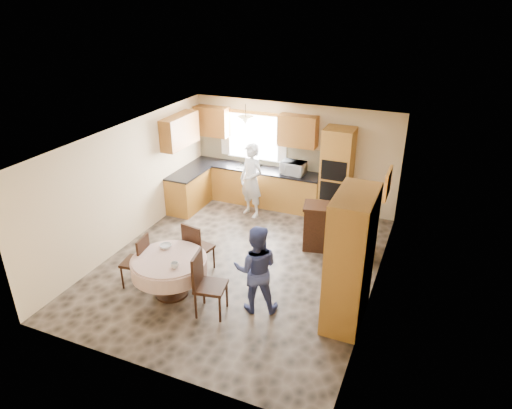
{
  "coord_description": "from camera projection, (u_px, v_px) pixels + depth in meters",
  "views": [
    {
      "loc": [
        3.2,
        -6.84,
        4.81
      ],
      "look_at": [
        0.19,
        0.3,
        1.16
      ],
      "focal_mm": 32.0,
      "sensor_mm": 36.0,
      "label": 1
    }
  ],
  "objects": [
    {
      "name": "sideboard",
      "position": [
        334.0,
        229.0,
        9.18
      ],
      "size": [
        1.34,
        0.76,
        0.9
      ],
      "primitive_type": "cube",
      "rotation": [
        0.0,
        0.0,
        0.2
      ],
      "color": "#33190E",
      "rests_on": "floor"
    },
    {
      "name": "window",
      "position": [
        254.0,
        137.0,
        11.03
      ],
      "size": [
        1.4,
        0.03,
        1.1
      ],
      "primitive_type": "cube",
      "color": "white",
      "rests_on": "wall_back"
    },
    {
      "name": "curtain_right",
      "position": [
        282.0,
        139.0,
        10.71
      ],
      "size": [
        0.22,
        0.02,
        1.15
      ],
      "primitive_type": "cube",
      "color": "white",
      "rests_on": "wall_back"
    },
    {
      "name": "base_cab_back",
      "position": [
        255.0,
        186.0,
        11.24
      ],
      "size": [
        3.3,
        0.6,
        0.88
      ],
      "primitive_type": "cube",
      "color": "gold",
      "rests_on": "floor"
    },
    {
      "name": "counter_back",
      "position": [
        255.0,
        168.0,
        11.05
      ],
      "size": [
        3.3,
        0.64,
        0.04
      ],
      "primitive_type": "cube",
      "color": "black",
      "rests_on": "base_cab_back"
    },
    {
      "name": "person_sink",
      "position": [
        251.0,
        181.0,
        10.43
      ],
      "size": [
        0.74,
        0.62,
        1.74
      ],
      "primitive_type": "imported",
      "rotation": [
        0.0,
        0.0,
        -0.37
      ],
      "color": "silver",
      "rests_on": "floor"
    },
    {
      "name": "oven_upper",
      "position": [
        334.0,
        171.0,
        9.92
      ],
      "size": [
        0.56,
        0.01,
        0.45
      ],
      "primitive_type": "cube",
      "color": "black",
      "rests_on": "oven_tower"
    },
    {
      "name": "counter_left",
      "position": [
        188.0,
        173.0,
        10.77
      ],
      "size": [
        0.64,
        1.2,
        0.04
      ],
      "primitive_type": "cube",
      "color": "black",
      "rests_on": "base_cab_left"
    },
    {
      "name": "bowl_table",
      "position": [
        166.0,
        246.0,
        7.95
      ],
      "size": [
        0.24,
        0.24,
        0.07
      ],
      "primitive_type": "imported",
      "rotation": [
        0.0,
        0.0,
        0.16
      ],
      "color": "#B2B2B2",
      "rests_on": "dining_table"
    },
    {
      "name": "wall_right",
      "position": [
        379.0,
        230.0,
        7.47
      ],
      "size": [
        0.02,
        6.0,
        2.5
      ],
      "primitive_type": "cube",
      "color": "#D8BB8A",
      "rests_on": "floor"
    },
    {
      "name": "wall_cab_left",
      "position": [
        212.0,
        121.0,
        11.15
      ],
      "size": [
        0.85,
        0.33,
        0.72
      ],
      "primitive_type": "cube",
      "color": "#A36028",
      "rests_on": "wall_back"
    },
    {
      "name": "ceiling",
      "position": [
        239.0,
        139.0,
        7.81
      ],
      "size": [
        5.0,
        6.0,
        0.01
      ],
      "primitive_type": "cube",
      "color": "white",
      "rests_on": "wall_back"
    },
    {
      "name": "curtain_left",
      "position": [
        225.0,
        132.0,
        11.23
      ],
      "size": [
        0.22,
        0.02,
        1.15
      ],
      "primitive_type": "cube",
      "color": "white",
      "rests_on": "wall_back"
    },
    {
      "name": "cup_table",
      "position": [
        175.0,
        265.0,
        7.37
      ],
      "size": [
        0.17,
        0.17,
        0.1
      ],
      "primitive_type": "imported",
      "rotation": [
        0.0,
        0.0,
        -0.37
      ],
      "color": "#B2B2B2",
      "rests_on": "dining_table"
    },
    {
      "name": "pendant",
      "position": [
        246.0,
        120.0,
        10.41
      ],
      "size": [
        0.36,
        0.36,
        0.18
      ],
      "primitive_type": "cone",
      "rotation": [
        3.14,
        0.0,
        0.0
      ],
      "color": "beige",
      "rests_on": "ceiling"
    },
    {
      "name": "wall_cab_side",
      "position": [
        180.0,
        131.0,
        10.39
      ],
      "size": [
        0.33,
        1.2,
        0.72
      ],
      "primitive_type": "cube",
      "color": "#A36028",
      "rests_on": "wall_left"
    },
    {
      "name": "backsplash",
      "position": [
        260.0,
        154.0,
        11.17
      ],
      "size": [
        3.3,
        0.02,
        0.55
      ],
      "primitive_type": "cube",
      "color": "beige",
      "rests_on": "wall_back"
    },
    {
      "name": "bottle_sideboard",
      "position": [
        360.0,
        207.0,
        8.77
      ],
      "size": [
        0.11,
        0.11,
        0.28
      ],
      "primitive_type": "imported",
      "rotation": [
        0.0,
        0.0,
        -0.01
      ],
      "color": "silver",
      "rests_on": "sideboard"
    },
    {
      "name": "wall_back",
      "position": [
        293.0,
        155.0,
        10.85
      ],
      "size": [
        5.0,
        0.02,
        2.5
      ],
      "primitive_type": "cube",
      "color": "#D8BB8A",
      "rests_on": "floor"
    },
    {
      "name": "cupboard",
      "position": [
        350.0,
        260.0,
        6.94
      ],
      "size": [
        0.58,
        1.15,
        2.2
      ],
      "primitive_type": "cube",
      "color": "gold",
      "rests_on": "floor"
    },
    {
      "name": "person_dining",
      "position": [
        256.0,
        269.0,
        7.31
      ],
      "size": [
        0.89,
        0.79,
        1.52
      ],
      "primitive_type": "imported",
      "rotation": [
        0.0,
        0.0,
        3.48
      ],
      "color": "#39437E",
      "rests_on": "floor"
    },
    {
      "name": "wall_left",
      "position": [
        128.0,
        185.0,
        9.23
      ],
      "size": [
        0.02,
        6.0,
        2.5
      ],
      "primitive_type": "cube",
      "color": "#D8BB8A",
      "rests_on": "floor"
    },
    {
      "name": "chair_right",
      "position": [
        205.0,
        281.0,
        7.29
      ],
      "size": [
        0.54,
        0.54,
        1.08
      ],
      "rotation": [
        0.0,
        0.0,
        1.75
      ],
      "color": "#33190E",
      "rests_on": "floor"
    },
    {
      "name": "microwave",
      "position": [
        293.0,
        168.0,
        10.59
      ],
      "size": [
        0.57,
        0.4,
        0.31
      ],
      "primitive_type": "imported",
      "rotation": [
        0.0,
        0.0,
        -0.05
      ],
      "color": "silver",
      "rests_on": "counter_back"
    },
    {
      "name": "wall_front",
      "position": [
        143.0,
        297.0,
        5.85
      ],
      "size": [
        5.0,
        0.02,
        2.5
      ],
      "primitive_type": "cube",
      "color": "#D8BB8A",
      "rests_on": "floor"
    },
    {
      "name": "chair_back",
      "position": [
        196.0,
        246.0,
        8.37
      ],
      "size": [
        0.51,
        0.51,
        1.02
      ],
      "rotation": [
        0.0,
        0.0,
        2.98
      ],
      "color": "#33190E",
      "rests_on": "floor"
    },
    {
      "name": "wall_cab_right",
      "position": [
        298.0,
        131.0,
        10.38
      ],
      "size": [
        0.9,
        0.33,
        0.72
      ],
      "primitive_type": "cube",
      "color": "#A36028",
      "rests_on": "wall_back"
    },
    {
      "name": "oven_tower",
      "position": [
        337.0,
        174.0,
        10.27
      ],
      "size": [
        0.66,
        0.62,
        2.12
      ],
      "primitive_type": "cube",
      "color": "gold",
      "rests_on": "floor"
    },
    {
      "name": "framed_picture",
      "position": [
        388.0,
        184.0,
        7.9
      ],
      "size": [
        0.06,
        0.59,
        0.49
      ],
      "color": "gold",
      "rests_on": "wall_right"
    },
    {
      "name": "base_cab_left",
      "position": [
        189.0,
        191.0,
        10.97
      ],
      "size": [
        0.6,
        1.2,
        0.88
      ],
      "primitive_type": "cube",
      "color": "gold",
      "rests_on": "floor"
    },
    {
      "name": "oven_lower",
      "position": [
        332.0,
        192.0,
        10.14
      ],
      "size": [
        0.56,
        0.01,
        0.45
      ],
      "primitive_type": "cube",
      "color": "black",
      "rests_on": "oven_tower"
    },
    {
      "name": "bowl_sideboard",
      "position": [
        319.0,
        205.0,
        9.1
      ],
      "size": [
        0.24,
        0.24,
        0.05
      ],
      "primitive_type": "imported",
      "rotation": [
        0.0,
        0.0,
        -0.12
      ],
      "color": "#B2B2B2",
      "rests_on": "sideboard"
    },
    {
      "name": "floor",
      "position": [
        241.0,
        263.0,
        8.88
      ],
      "size": [
        5.0,
        6.0,
        0.01
      ],
      "primitive_type": "cube",
      "color": "#6B5A4B",
      "rests_on": "ground"
    },
    {
      "name": "space_heater",
      "position": [
        359.0,
        251.0,
        8.75
      ],
      "size": [
        0.48,
        0.42,
        0.55
      ],
      "primitive_type": "cube",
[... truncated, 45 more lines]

